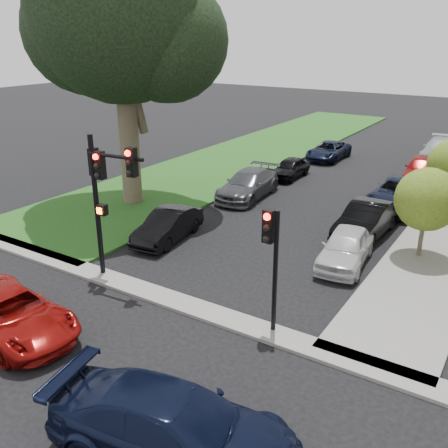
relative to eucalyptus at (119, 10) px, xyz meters
The scene contains 18 objects.
ground 16.22m from the eucalyptus, 46.88° to the right, with size 140.00×140.00×0.00m, color black.
grass_strip 17.55m from the eucalyptus, 90.72° to the left, with size 8.00×44.00×0.12m, color #1F511B.
sidewalk_cross 15.11m from the eucalyptus, 40.07° to the right, with size 60.00×1.00×0.12m, color gray.
eucalyptus is the anchor object (origin of this frame).
small_tree_a 16.72m from the eucalyptus, ahead, with size 2.57×2.57×3.85m.
traffic_signal_main 10.85m from the eucalyptus, 52.80° to the right, with size 2.68×0.70×5.49m.
traffic_signal_secondary 15.87m from the eucalyptus, 30.46° to the right, with size 0.52×0.42×4.07m.
car_cross_near 15.81m from the eucalyptus, 64.41° to the right, with size 2.35×5.10×1.42m, color maroon.
car_cross_far 20.27m from the eucalyptus, 44.85° to the right, with size 2.34×5.76×1.67m, color black.
car_parked_0 15.59m from the eucalyptus, ahead, with size 1.73×4.31×1.47m, color silver.
car_parked_1 15.47m from the eucalyptus, ahead, with size 1.67×4.80×1.58m, color black.
car_parked_2 17.08m from the eucalyptus, 29.32° to the left, with size 2.56×5.56×1.54m, color black.
car_parked_3 20.21m from the eucalyptus, 46.46° to the left, with size 1.87×4.65×1.59m, color maroon.
car_parked_4 25.02m from the eucalyptus, 58.33° to the left, with size 2.12×5.22×1.52m, color #999BA0.
car_parked_5 10.85m from the eucalyptus, 31.82° to the right, with size 1.46×4.20×1.38m, color black.
car_parked_6 11.17m from the eucalyptus, 41.56° to the left, with size 2.14×5.26×1.53m, color #3F4247.
car_parked_7 14.06m from the eucalyptus, 61.22° to the left, with size 1.53×3.80×1.29m, color black.
car_parked_8 18.75m from the eucalyptus, 70.83° to the left, with size 2.15×4.67×1.30m, color black.
Camera 1 is at (9.52, -9.97, 8.84)m, focal length 40.00 mm.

